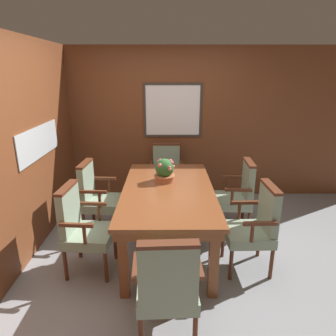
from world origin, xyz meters
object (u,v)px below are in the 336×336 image
Objects in this scene: chair_head_near at (167,285)px; chair_right_near at (255,225)px; chair_left_far at (97,195)px; potted_plant at (165,171)px; chair_head_far at (166,172)px; chair_left_near at (82,226)px; chair_right_far at (238,193)px; dining_table at (168,196)px.

chair_right_near is (0.94, 0.93, 0.00)m from chair_head_near.
potted_plant reaches higher than chair_left_far.
chair_left_near is at bearing -115.00° from chair_head_far.
chair_right_far is at bearing 178.20° from chair_right_near.
chair_head_near is at bearing -89.13° from potted_plant.
chair_right_far is at bearing -120.29° from chair_head_near.
chair_head_far is (-0.01, 2.69, 0.00)m from chair_head_near.
chair_head_far is at bearing 90.89° from dining_table.
potted_plant is at bearing -91.59° from chair_head_near.
chair_right_near and chair_head_far have the same top height.
chair_right_near is 0.85m from chair_right_far.
chair_left_near and chair_head_far have the same top height.
dining_table is at bearing -81.29° from potted_plant.
potted_plant reaches higher than chair_left_near.
chair_right_near and chair_right_far have the same top height.
chair_left_near is at bearing -174.09° from chair_left_far.
dining_table is 1.02m from chair_right_near.
chair_left_near is at bearing -142.32° from potted_plant.
dining_table is at bearing -93.07° from chair_head_near.
chair_right_near is at bearing -137.64° from chair_head_near.
chair_right_near is at bearing -109.79° from chair_left_far.
chair_right_far is at bearing -42.12° from chair_head_far.
chair_left_near is 0.83m from chair_left_far.
chair_right_near is 1.00× the size of chair_left_far.
potted_plant is (-0.97, -0.20, 0.39)m from chair_right_far.
potted_plant is at bearing -89.43° from chair_head_far.
dining_table is at bearing -60.56° from chair_right_far.
chair_head_near is 1.00× the size of chair_right_far.
chair_head_far is 1.17m from potted_plant.
chair_head_far is at bearing -130.12° from chair_right_far.
chair_right_near is (0.92, -0.40, -0.16)m from dining_table.
chair_right_far is at bearing 11.87° from potted_plant.
chair_head_near is 1.32m from chair_right_near.
chair_left_near is at bearing -155.09° from dining_table.
chair_right_near is at bearing -23.60° from dining_table.
chair_left_near is 1.98m from chair_head_far.
chair_head_near is 2.69m from chair_head_far.
chair_right_far is 1.06m from potted_plant.
dining_table is 1.97× the size of chair_left_far.
chair_left_near is at bearing -48.15° from chair_head_near.
chair_right_far is (0.94, 1.78, 0.00)m from chair_head_near.
dining_table is at bearing -114.98° from chair_right_near.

